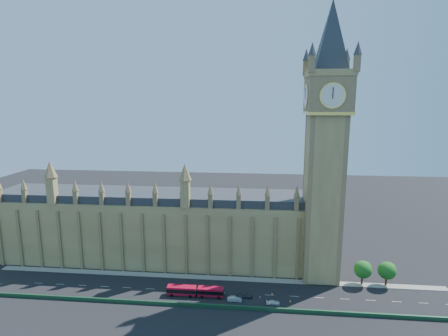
# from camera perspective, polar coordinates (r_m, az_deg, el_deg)

# --- Properties ---
(ground) EXTENTS (400.00, 400.00, 0.00)m
(ground) POSITION_cam_1_polar(r_m,az_deg,el_deg) (123.10, -2.49, -19.56)
(ground) COLOR black
(ground) RESTS_ON ground
(palace_westminster) EXTENTS (120.00, 20.00, 28.00)m
(palace_westminster) POSITION_cam_1_polar(r_m,az_deg,el_deg) (141.91, -11.45, -9.37)
(palace_westminster) COLOR olive
(palace_westminster) RESTS_ON ground
(elizabeth_tower) EXTENTS (20.59, 20.59, 105.00)m
(elizabeth_tower) POSITION_cam_1_polar(r_m,az_deg,el_deg) (121.70, 16.40, 6.75)
(elizabeth_tower) COLOR olive
(elizabeth_tower) RESTS_ON ground
(bridge_parapet) EXTENTS (160.00, 0.60, 1.20)m
(bridge_parapet) POSITION_cam_1_polar(r_m,az_deg,el_deg) (115.17, -3.16, -21.53)
(bridge_parapet) COLOR #1E4C2D
(bridge_parapet) RESTS_ON ground
(kerb_north) EXTENTS (160.00, 3.00, 0.16)m
(kerb_north) POSITION_cam_1_polar(r_m,az_deg,el_deg) (131.28, -1.89, -17.46)
(kerb_north) COLOR gray
(kerb_north) RESTS_ON ground
(tree_east_near) EXTENTS (6.00, 6.00, 8.50)m
(tree_east_near) POSITION_cam_1_polar(r_m,az_deg,el_deg) (133.59, 21.80, -15.07)
(tree_east_near) COLOR #382619
(tree_east_near) RESTS_ON ground
(tree_east_far) EXTENTS (6.00, 6.00, 8.50)m
(tree_east_far) POSITION_cam_1_polar(r_m,az_deg,el_deg) (136.03, 25.15, -14.86)
(tree_east_far) COLOR #382619
(tree_east_far) RESTS_ON ground
(red_bus) EXTENTS (18.52, 2.99, 3.15)m
(red_bus) POSITION_cam_1_polar(r_m,az_deg,el_deg) (120.42, -4.70, -19.41)
(red_bus) COLOR #AC0B27
(red_bus) RESTS_ON ground
(car_grey) EXTENTS (4.59, 1.99, 1.54)m
(car_grey) POSITION_cam_1_polar(r_m,az_deg,el_deg) (119.90, 3.43, -20.03)
(car_grey) COLOR #3A3D41
(car_grey) RESTS_ON ground
(car_silver) EXTENTS (4.53, 1.62, 1.49)m
(car_silver) POSITION_cam_1_polar(r_m,az_deg,el_deg) (117.94, 1.74, -20.60)
(car_silver) COLOR #ADB1B5
(car_silver) RESTS_ON ground
(car_white) EXTENTS (4.49, 2.24, 1.25)m
(car_white) POSITION_cam_1_polar(r_m,az_deg,el_deg) (117.37, 8.04, -20.94)
(car_white) COLOR silver
(car_white) RESTS_ON ground
(cone_a) EXTENTS (0.48, 0.48, 0.66)m
(cone_a) POSITION_cam_1_polar(r_m,az_deg,el_deg) (120.51, 4.42, -20.12)
(cone_a) COLOR black
(cone_a) RESTS_ON ground
(cone_b) EXTENTS (0.61, 0.61, 0.79)m
(cone_b) POSITION_cam_1_polar(r_m,az_deg,el_deg) (119.24, 10.79, -20.62)
(cone_b) COLOR black
(cone_b) RESTS_ON ground
(cone_c) EXTENTS (0.51, 0.51, 0.80)m
(cone_c) POSITION_cam_1_polar(r_m,az_deg,el_deg) (122.01, 7.86, -19.74)
(cone_c) COLOR black
(cone_c) RESTS_ON ground
(cone_d) EXTENTS (0.56, 0.56, 0.70)m
(cone_d) POSITION_cam_1_polar(r_m,az_deg,el_deg) (120.06, 5.91, -20.26)
(cone_d) COLOR black
(cone_d) RESTS_ON ground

